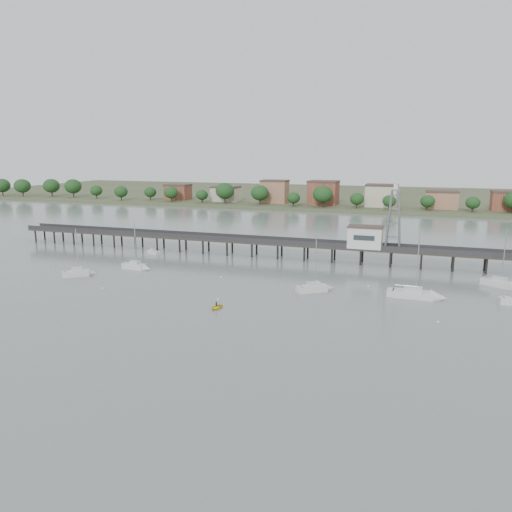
{
  "coord_description": "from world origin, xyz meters",
  "views": [
    {
      "loc": [
        38.48,
        -61.25,
        26.89
      ],
      "look_at": [
        3.16,
        42.0,
        4.0
      ],
      "focal_mm": 35.0,
      "sensor_mm": 36.0,
      "label": 1
    }
  ],
  "objects": [
    {
      "name": "ground_plane",
      "position": [
        0.0,
        0.0,
        0.0
      ],
      "size": [
        500.0,
        500.0,
        0.0
      ],
      "primitive_type": "plane",
      "color": "slate",
      "rests_on": "ground"
    },
    {
      "name": "pier",
      "position": [
        0.0,
        60.0,
        3.79
      ],
      "size": [
        150.0,
        5.0,
        5.5
      ],
      "color": "#2D2823",
      "rests_on": "ground"
    },
    {
      "name": "pier_building",
      "position": [
        25.0,
        60.0,
        6.67
      ],
      "size": [
        8.4,
        5.4,
        5.3
      ],
      "color": "silver",
      "rests_on": "ground"
    },
    {
      "name": "lattice_tower",
      "position": [
        31.5,
        60.0,
        11.1
      ],
      "size": [
        3.2,
        3.2,
        15.5
      ],
      "color": "slate",
      "rests_on": "ground"
    },
    {
      "name": "sailboat_b",
      "position": [
        -23.85,
        36.62,
        0.65
      ],
      "size": [
        7.03,
        2.63,
        11.49
      ],
      "rotation": [
        0.0,
        0.0,
        -0.09
      ],
      "color": "silver",
      "rests_on": "ground"
    },
    {
      "name": "sailboat_d",
      "position": [
        38.95,
        33.42,
        0.63
      ],
      "size": [
        9.85,
        3.12,
        15.99
      ],
      "rotation": [
        0.0,
        0.0,
        -0.03
      ],
      "color": "silver",
      "rests_on": "ground"
    },
    {
      "name": "sailboat_c",
      "position": [
        19.5,
        31.98,
        0.65
      ],
      "size": [
        6.96,
        5.91,
        11.88
      ],
      "rotation": [
        0.0,
        0.0,
        0.64
      ],
      "color": "silver",
      "rests_on": "ground"
    },
    {
      "name": "sailboat_a",
      "position": [
        -32.52,
        27.28,
        0.65
      ],
      "size": [
        6.17,
        5.79,
        11.01
      ],
      "rotation": [
        0.0,
        0.0,
        0.73
      ],
      "color": "silver",
      "rests_on": "ground"
    },
    {
      "name": "sailboat_e",
      "position": [
        54.52,
        46.66,
        0.65
      ],
      "size": [
        7.52,
        5.94,
        12.53
      ],
      "rotation": [
        0.0,
        0.0,
        -0.57
      ],
      "color": "silver",
      "rests_on": "ground"
    },
    {
      "name": "white_tender",
      "position": [
        -29.75,
        53.54,
        0.46
      ],
      "size": [
        4.14,
        2.83,
        1.49
      ],
      "rotation": [
        0.0,
        0.0,
        -0.36
      ],
      "color": "silver",
      "rests_on": "ground"
    },
    {
      "name": "yellow_dinghy",
      "position": [
        4.91,
        15.47,
        0.0
      ],
      "size": [
        2.22,
        0.87,
        3.03
      ],
      "primitive_type": "imported",
      "rotation": [
        0.0,
        0.0,
        -0.12
      ],
      "color": "yellow",
      "rests_on": "ground"
    },
    {
      "name": "dinghy_occupant",
      "position": [
        4.91,
        15.47,
        0.0
      ],
      "size": [
        0.6,
        1.08,
        0.25
      ],
      "primitive_type": "imported",
      "rotation": [
        0.0,
        0.0,
        3.37
      ],
      "color": "black",
      "rests_on": "ground"
    },
    {
      "name": "mooring_buoys",
      "position": [
        0.95,
        27.35,
        0.08
      ],
      "size": [
        84.91,
        19.29,
        0.39
      ],
      "color": "beige",
      "rests_on": "ground"
    },
    {
      "name": "far_shore",
      "position": [
        0.36,
        239.58,
        0.95
      ],
      "size": [
        500.0,
        170.0,
        10.4
      ],
      "color": "#475133",
      "rests_on": "ground"
    }
  ]
}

